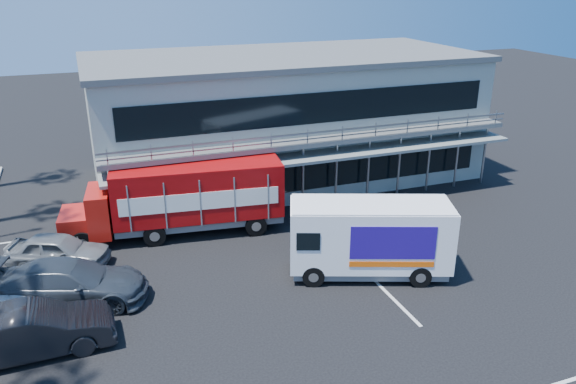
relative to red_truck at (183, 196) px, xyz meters
name	(u,v)px	position (x,y,z in m)	size (l,w,h in m)	color
ground	(345,308)	(4.33, -8.59, -1.88)	(120.00, 120.00, 0.00)	black
building	(284,116)	(7.33, 6.35, 1.78)	(22.40, 12.00, 7.30)	gray
red_truck	(183,196)	(0.00, 0.00, 0.00)	(10.35, 3.61, 3.41)	#B3160E
white_van	(370,238)	(6.33, -6.58, -0.21)	(6.80, 4.35, 3.14)	white
parked_car_b	(34,331)	(-6.31, -7.39, -1.05)	(1.76, 5.03, 1.66)	black
parked_car_d	(70,283)	(-5.17, -4.59, -1.05)	(2.31, 5.68, 1.65)	#2F373F
parked_car_e	(58,250)	(-5.63, -1.39, -1.15)	(1.70, 4.23, 1.44)	slate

